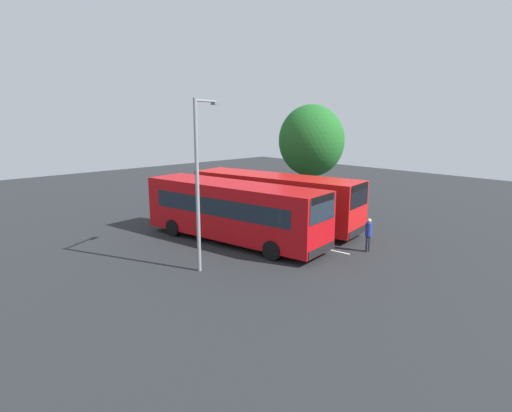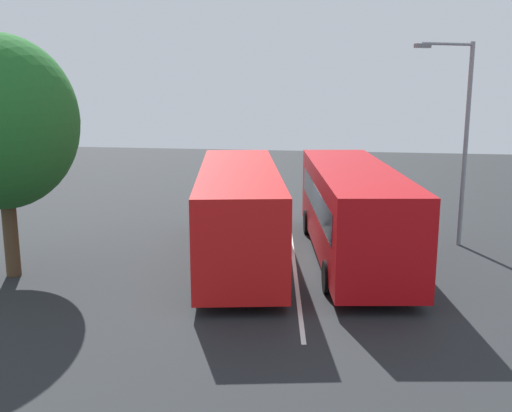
# 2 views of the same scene
# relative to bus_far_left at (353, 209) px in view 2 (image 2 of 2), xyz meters

# --- Properties ---
(ground_plane) EXTENTS (64.28, 64.28, 0.00)m
(ground_plane) POSITION_rel_bus_far_left_xyz_m (-0.82, 1.87, -1.71)
(ground_plane) COLOR #232628
(bus_far_left) EXTENTS (10.75, 4.12, 3.10)m
(bus_far_left) POSITION_rel_bus_far_left_xyz_m (0.00, 0.00, 0.00)
(bus_far_left) COLOR #B70C11
(bus_far_left) RESTS_ON ground
(bus_center_left) EXTENTS (10.77, 4.48, 3.10)m
(bus_center_left) POSITION_rel_bus_far_left_xyz_m (-0.67, 3.75, 0.00)
(bus_center_left) COLOR red
(bus_center_left) RESTS_ON ground
(pedestrian) EXTENTS (0.36, 0.36, 1.66)m
(pedestrian) POSITION_rel_bus_far_left_xyz_m (5.77, 3.65, -0.73)
(pedestrian) COLOR #232833
(pedestrian) RESTS_ON ground
(street_lamp) EXTENTS (1.26, 2.16, 7.23)m
(street_lamp) POSITION_rel_bus_far_left_xyz_m (2.19, -3.70, 2.48)
(street_lamp) COLOR gray
(street_lamp) RESTS_ON ground
(depot_tree) EXTENTS (4.91, 4.42, 7.29)m
(depot_tree) POSITION_rel_bus_far_left_xyz_m (-3.49, 10.33, 3.00)
(depot_tree) COLOR #4C3823
(depot_tree) RESTS_ON ground
(lane_stripe_outer_left) EXTENTS (12.50, 1.73, 0.01)m
(lane_stripe_outer_left) POSITION_rel_bus_far_left_xyz_m (-0.82, 1.87, -1.70)
(lane_stripe_outer_left) COLOR silver
(lane_stripe_outer_left) RESTS_ON ground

